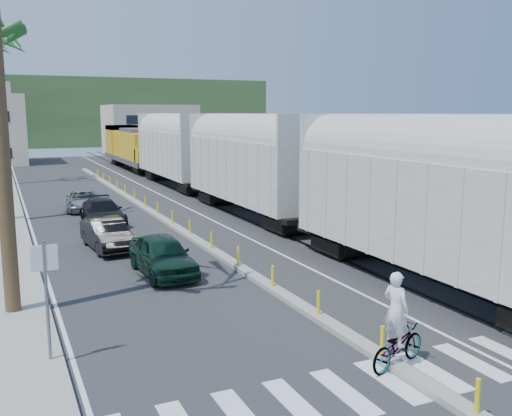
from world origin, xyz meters
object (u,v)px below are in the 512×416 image
at_px(street_sign, 46,284).
at_px(car_second, 107,234).
at_px(car_lead, 162,255).
at_px(cyclist, 397,337).

xyz_separation_m(street_sign, car_second, (3.28, 11.21, -1.29)).
bearing_deg(car_lead, cyclist, -75.85).
bearing_deg(cyclist, car_second, -2.73).
height_order(car_second, cyclist, cyclist).
distance_m(street_sign, car_lead, 7.91).
xyz_separation_m(street_sign, car_lead, (4.46, 6.42, -1.24)).
xyz_separation_m(car_second, cyclist, (4.11, -14.65, 0.04)).
bearing_deg(car_second, cyclist, -79.30).
distance_m(car_second, cyclist, 15.21).
bearing_deg(car_lead, street_sign, -127.17).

